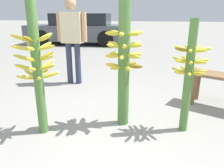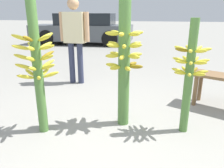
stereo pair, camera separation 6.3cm
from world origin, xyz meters
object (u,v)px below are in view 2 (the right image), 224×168
Objects in this scene: banana_stalk_left at (37,65)px; vendor_person at (75,34)px; banana_stalk_right at (189,74)px; banana_stalk_center at (124,55)px; parked_car at (83,29)px.

vendor_person reaches higher than banana_stalk_left.
banana_stalk_right is 0.80× the size of vendor_person.
banana_stalk_center is 1.91m from vendor_person.
parked_car is (-2.50, 7.43, -0.14)m from banana_stalk_left.
parked_car is at bearing 120.29° from banana_stalk_right.
banana_stalk_center is 1.34× the size of banana_stalk_right.
banana_stalk_center reaches higher than parked_car.
banana_stalk_right is at bearing 0.14° from banana_stalk_center.
banana_stalk_left is 0.94× the size of vendor_person.
parked_car is at bearing 115.64° from banana_stalk_center.
vendor_person is at bearing 101.92° from banana_stalk_left.
parked_car reaches higher than banana_stalk_right.
banana_stalk_center reaches higher than vendor_person.
banana_stalk_right is 8.11m from parked_car.
banana_stalk_center is at bearing -179.86° from banana_stalk_right.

